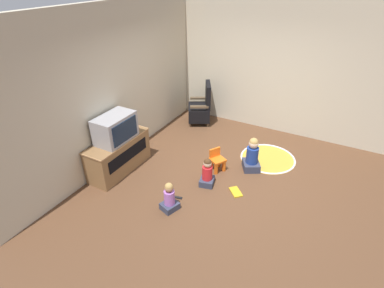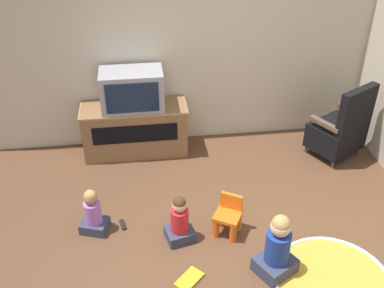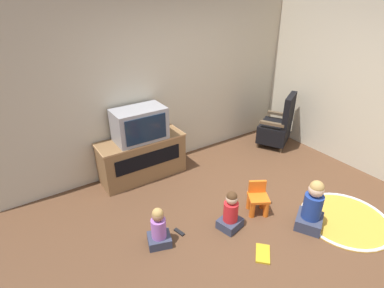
% 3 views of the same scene
% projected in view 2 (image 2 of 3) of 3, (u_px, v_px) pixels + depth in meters
% --- Properties ---
extents(ground_plane, '(30.00, 30.00, 0.00)m').
position_uv_depth(ground_plane, '(216.00, 246.00, 4.43)').
color(ground_plane, brown).
extents(wall_back, '(5.39, 0.12, 2.88)m').
position_uv_depth(wall_back, '(164.00, 34.00, 5.37)').
color(wall_back, beige).
rests_on(wall_back, ground_plane).
extents(tv_cabinet, '(1.31, 0.49, 0.65)m').
position_uv_depth(tv_cabinet, '(135.00, 129.00, 5.66)').
color(tv_cabinet, brown).
rests_on(tv_cabinet, ground_plane).
extents(television, '(0.74, 0.45, 0.47)m').
position_uv_depth(television, '(132.00, 90.00, 5.35)').
color(television, '#939399').
rests_on(television, tv_cabinet).
extents(black_armchair, '(0.77, 0.73, 1.00)m').
position_uv_depth(black_armchair, '(340.00, 129.00, 5.57)').
color(black_armchair, brown).
rests_on(black_armchair, ground_plane).
extents(yellow_kid_chair, '(0.34, 0.33, 0.42)m').
position_uv_depth(yellow_kid_chair, '(228.00, 218.00, 4.51)').
color(yellow_kid_chair, orange).
rests_on(yellow_kid_chair, ground_plane).
extents(play_mat, '(1.10, 1.10, 0.04)m').
position_uv_depth(play_mat, '(333.00, 280.00, 4.07)').
color(play_mat, gold).
rests_on(play_mat, ground_plane).
extents(child_watching_left, '(0.32, 0.29, 0.53)m').
position_uv_depth(child_watching_left, '(180.00, 221.00, 4.40)').
color(child_watching_left, '#33384C').
rests_on(child_watching_left, ground_plane).
extents(child_watching_center, '(0.32, 0.30, 0.51)m').
position_uv_depth(child_watching_center, '(93.00, 213.00, 4.51)').
color(child_watching_center, '#33384C').
rests_on(child_watching_center, ground_plane).
extents(child_watching_right, '(0.44, 0.43, 0.67)m').
position_uv_depth(child_watching_right, '(277.00, 249.00, 4.02)').
color(child_watching_right, '#33384C').
rests_on(child_watching_right, ground_plane).
extents(book, '(0.30, 0.30, 0.02)m').
position_uv_depth(book, '(189.00, 279.00, 4.08)').
color(book, gold).
rests_on(book, ground_plane).
extents(remote_control, '(0.08, 0.16, 0.02)m').
position_uv_depth(remote_control, '(123.00, 225.00, 4.68)').
color(remote_control, black).
rests_on(remote_control, ground_plane).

